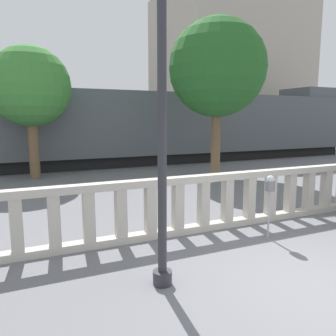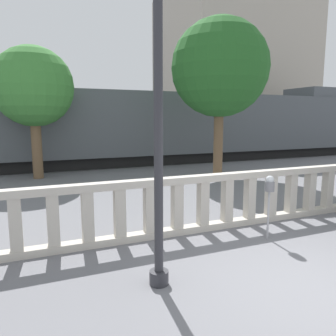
{
  "view_description": "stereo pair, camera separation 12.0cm",
  "coord_description": "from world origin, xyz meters",
  "px_view_note": "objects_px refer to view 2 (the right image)",
  "views": [
    {
      "loc": [
        -3.68,
        -3.03,
        2.35
      ],
      "look_at": [
        -0.67,
        3.77,
        1.22
      ],
      "focal_mm": 35.0,
      "sensor_mm": 36.0,
      "label": 1
    },
    {
      "loc": [
        -3.57,
        -3.08,
        2.35
      ],
      "look_at": [
        -0.67,
        3.77,
        1.22
      ],
      "focal_mm": 35.0,
      "sensor_mm": 36.0,
      "label": 2
    }
  ],
  "objects_px": {
    "parking_meter": "(270,188)",
    "train_near": "(155,127)",
    "tree_left": "(33,87)",
    "tree_right": "(220,68)",
    "lamppost": "(158,56)",
    "train_far": "(36,122)"
  },
  "relations": [
    {
      "from": "train_far",
      "to": "tree_right",
      "type": "relative_size",
      "value": 4.72
    },
    {
      "from": "train_near",
      "to": "tree_right",
      "type": "relative_size",
      "value": 4.1
    },
    {
      "from": "parking_meter",
      "to": "train_near",
      "type": "bearing_deg",
      "value": 80.29
    },
    {
      "from": "tree_left",
      "to": "tree_right",
      "type": "distance_m",
      "value": 7.26
    },
    {
      "from": "parking_meter",
      "to": "train_far",
      "type": "height_order",
      "value": "train_far"
    },
    {
      "from": "train_near",
      "to": "tree_right",
      "type": "height_order",
      "value": "tree_right"
    },
    {
      "from": "train_near",
      "to": "tree_left",
      "type": "xyz_separation_m",
      "value": [
        -5.89,
        -2.47,
        1.61
      ]
    },
    {
      "from": "parking_meter",
      "to": "train_near",
      "type": "xyz_separation_m",
      "value": [
        1.94,
        11.32,
        0.88
      ]
    },
    {
      "from": "tree_left",
      "to": "tree_right",
      "type": "height_order",
      "value": "tree_right"
    },
    {
      "from": "tree_left",
      "to": "lamppost",
      "type": "bearing_deg",
      "value": -82.13
    },
    {
      "from": "lamppost",
      "to": "train_near",
      "type": "distance_m",
      "value": 13.03
    },
    {
      "from": "lamppost",
      "to": "tree_right",
      "type": "bearing_deg",
      "value": 53.37
    },
    {
      "from": "train_near",
      "to": "tree_right",
      "type": "xyz_separation_m",
      "value": [
        0.96,
        -4.73,
        2.4
      ]
    },
    {
      "from": "lamppost",
      "to": "train_far",
      "type": "distance_m",
      "value": 29.77
    },
    {
      "from": "parking_meter",
      "to": "tree_left",
      "type": "distance_m",
      "value": 10.01
    },
    {
      "from": "parking_meter",
      "to": "train_near",
      "type": "height_order",
      "value": "train_near"
    },
    {
      "from": "lamppost",
      "to": "train_far",
      "type": "bearing_deg",
      "value": 91.71
    },
    {
      "from": "lamppost",
      "to": "tree_left",
      "type": "relative_size",
      "value": 1.12
    },
    {
      "from": "train_far",
      "to": "tree_left",
      "type": "height_order",
      "value": "tree_left"
    },
    {
      "from": "tree_left",
      "to": "tree_right",
      "type": "bearing_deg",
      "value": -18.24
    },
    {
      "from": "parking_meter",
      "to": "tree_right",
      "type": "distance_m",
      "value": 7.91
    },
    {
      "from": "lamppost",
      "to": "parking_meter",
      "type": "distance_m",
      "value": 3.47
    }
  ]
}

